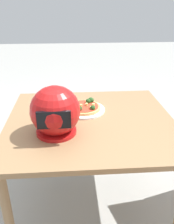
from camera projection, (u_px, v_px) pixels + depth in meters
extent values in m
plane|color=#9E9E99|center=(90.00, 203.00, 1.79)|extent=(14.00, 14.00, 0.00)
cube|color=olive|center=(91.00, 122.00, 1.48)|extent=(1.04, 0.96, 0.03)
cylinder|color=olive|center=(139.00, 134.00, 2.05)|extent=(0.05, 0.05, 0.69)
cylinder|color=olive|center=(32.00, 138.00, 1.99)|extent=(0.05, 0.05, 0.69)
cylinder|color=olive|center=(9.00, 223.00, 1.24)|extent=(0.05, 0.05, 0.69)
cylinder|color=white|center=(84.00, 110.00, 1.60)|extent=(0.29, 0.29, 0.01)
cylinder|color=tan|center=(84.00, 108.00, 1.59)|extent=(0.23, 0.23, 0.02)
cylinder|color=red|center=(84.00, 106.00, 1.59)|extent=(0.20, 0.20, 0.00)
sphere|color=#234C1E|center=(89.00, 101.00, 1.63)|extent=(0.04, 0.04, 0.04)
sphere|color=#234C1E|center=(79.00, 108.00, 1.52)|extent=(0.04, 0.04, 0.04)
sphere|color=#234C1E|center=(79.00, 108.00, 1.52)|extent=(0.04, 0.04, 0.04)
sphere|color=#234C1E|center=(93.00, 108.00, 1.53)|extent=(0.03, 0.03, 0.03)
sphere|color=#234C1E|center=(91.00, 100.00, 1.64)|extent=(0.04, 0.04, 0.04)
cylinder|color=#E0D172|center=(93.00, 105.00, 1.59)|extent=(0.02, 0.02, 0.01)
cylinder|color=#E0D172|center=(81.00, 105.00, 1.58)|extent=(0.03, 0.03, 0.01)
cylinder|color=#E0D172|center=(91.00, 107.00, 1.55)|extent=(0.02, 0.02, 0.01)
cylinder|color=#E0D172|center=(87.00, 104.00, 1.59)|extent=(0.02, 0.02, 0.02)
cylinder|color=#E0D172|center=(78.00, 108.00, 1.54)|extent=(0.02, 0.02, 0.02)
sphere|color=#B21414|center=(55.00, 111.00, 1.28)|extent=(0.28, 0.28, 0.28)
cylinder|color=#B21414|center=(57.00, 131.00, 1.33)|extent=(0.23, 0.23, 0.02)
cube|color=black|center=(54.00, 120.00, 1.17)|extent=(0.17, 0.02, 0.09)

